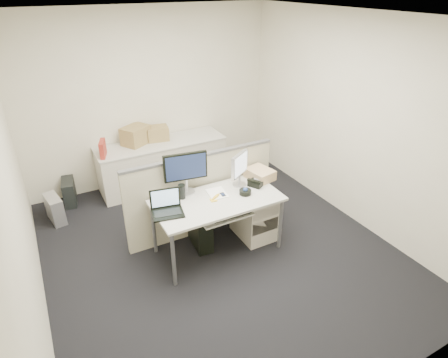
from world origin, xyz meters
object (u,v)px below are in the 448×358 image
desk_phone (257,182)px  monitor_main (186,173)px  desk (217,204)px  laptop (167,204)px

desk_phone → monitor_main: bearing=134.6°
desk → monitor_main: monitor_main is taller
monitor_main → desk_phone: (0.85, -0.24, -0.23)m
desk → laptop: bearing=-178.2°
monitor_main → desk_phone: 0.91m
monitor_main → laptop: monitor_main is taller
desk → monitor_main: 0.52m
desk → desk_phone: size_ratio=7.35×
laptop → desk_phone: laptop is taller
monitor_main → laptop: bearing=-128.6°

